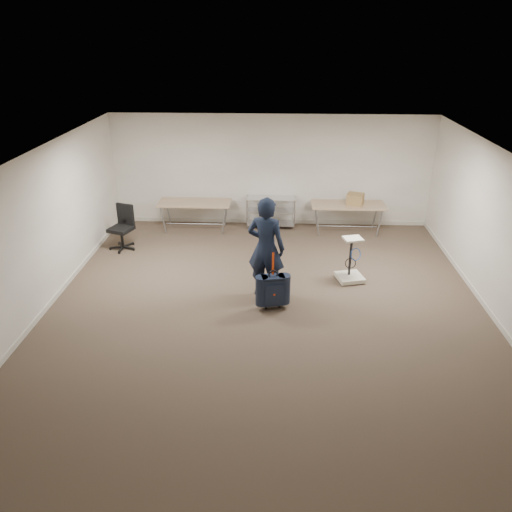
{
  "coord_description": "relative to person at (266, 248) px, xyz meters",
  "views": [
    {
      "loc": [
        0.16,
        -7.79,
        4.68
      ],
      "look_at": [
        -0.2,
        0.3,
        0.96
      ],
      "focal_mm": 35.0,
      "sensor_mm": 36.0,
      "label": 1
    }
  ],
  "objects": [
    {
      "name": "room_shell",
      "position": [
        0.03,
        0.75,
        -0.93
      ],
      "size": [
        8.0,
        9.0,
        9.0
      ],
      "color": "beige",
      "rests_on": "ground"
    },
    {
      "name": "ground",
      "position": [
        0.03,
        -0.63,
        -0.98
      ],
      "size": [
        9.0,
        9.0,
        0.0
      ],
      "primitive_type": "plane",
      "color": "#45342A",
      "rests_on": "ground"
    },
    {
      "name": "suitcase",
      "position": [
        0.14,
        -0.52,
        -0.6
      ],
      "size": [
        0.45,
        0.32,
        1.11
      ],
      "color": "black",
      "rests_on": "ground"
    },
    {
      "name": "office_chair",
      "position": [
        -3.36,
        2.08,
        -0.67
      ],
      "size": [
        0.62,
        0.62,
        1.02
      ],
      "color": "black",
      "rests_on": "ground"
    },
    {
      "name": "cardboard_box",
      "position": [
        2.09,
        3.29,
        -0.1
      ],
      "size": [
        0.46,
        0.41,
        0.29
      ],
      "primitive_type": "cube",
      "rotation": [
        0.0,
        0.0,
        -0.37
      ],
      "color": "olive",
      "rests_on": "folding_table_right"
    },
    {
      "name": "equipment_cart",
      "position": [
        1.69,
        0.68,
        -0.73
      ],
      "size": [
        0.61,
        0.61,
        0.93
      ],
      "color": "beige",
      "rests_on": "ground"
    },
    {
      "name": "folding_table_right",
      "position": [
        1.93,
        3.32,
        -0.3
      ],
      "size": [
        1.8,
        0.75,
        0.73
      ],
      "color": "tan",
      "rests_on": "ground"
    },
    {
      "name": "wire_shelf",
      "position": [
        0.03,
        3.57,
        -0.54
      ],
      "size": [
        1.22,
        0.47,
        0.8
      ],
      "color": "silver",
      "rests_on": "ground"
    },
    {
      "name": "folding_table_left",
      "position": [
        -1.87,
        3.32,
        -0.3
      ],
      "size": [
        1.8,
        0.75,
        0.73
      ],
      "color": "tan",
      "rests_on": "ground"
    },
    {
      "name": "person",
      "position": [
        0.0,
        0.0,
        0.0
      ],
      "size": [
        0.82,
        0.65,
        1.96
      ],
      "primitive_type": "imported",
      "rotation": [
        0.0,
        0.0,
        2.85
      ],
      "color": "black",
      "rests_on": "ground"
    }
  ]
}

